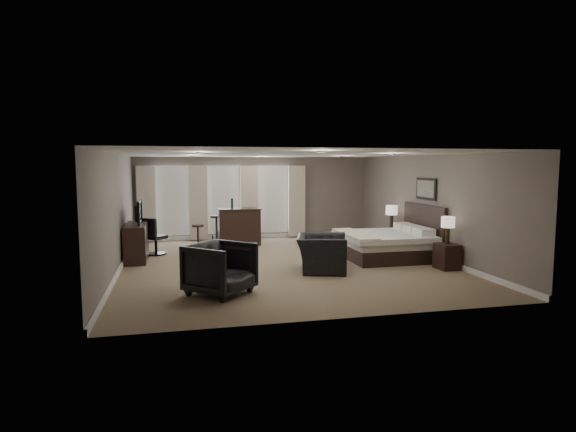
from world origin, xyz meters
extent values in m
cube|color=#736149|center=(0.00, 0.00, 0.00)|extent=(7.60, 8.60, 0.04)
cube|color=silver|center=(0.00, 0.00, 2.60)|extent=(7.60, 8.60, 0.04)
cube|color=#6C615A|center=(0.00, 4.25, 1.30)|extent=(7.50, 0.04, 2.60)
cube|color=#6C615A|center=(0.00, -4.25, 1.30)|extent=(7.50, 0.04, 2.60)
cube|color=#6C615A|center=(-3.75, 0.00, 1.30)|extent=(0.04, 8.50, 2.60)
cube|color=#6C615A|center=(3.75, 0.00, 1.30)|extent=(0.04, 8.50, 2.60)
cube|color=silver|center=(-2.60, 4.19, 1.25)|extent=(1.15, 0.04, 2.05)
cube|color=silver|center=(-1.00, 4.19, 1.25)|extent=(1.15, 0.04, 2.05)
cube|color=silver|center=(0.60, 4.19, 1.25)|extent=(1.15, 0.04, 2.05)
cube|color=#BEB09E|center=(-3.35, 4.07, 1.18)|extent=(0.55, 0.12, 2.30)
cube|color=#BEB09E|center=(-1.80, 4.07, 1.18)|extent=(0.55, 0.12, 2.30)
cube|color=#BEB09E|center=(-0.20, 4.07, 1.18)|extent=(0.55, 0.12, 2.30)
cube|color=#BEB09E|center=(1.35, 4.07, 1.18)|extent=(0.55, 0.12, 2.30)
cube|color=silver|center=(2.58, 0.03, 0.67)|extent=(2.12, 2.02, 1.35)
cube|color=black|center=(3.47, -1.42, 0.29)|extent=(0.43, 0.53, 0.57)
cube|color=black|center=(3.47, 1.48, 0.27)|extent=(0.40, 0.49, 0.53)
cube|color=beige|center=(3.47, -1.42, 0.88)|extent=(0.30, 0.30, 0.62)
cube|color=beige|center=(3.47, 1.48, 0.87)|extent=(0.33, 0.33, 0.68)
cube|color=slate|center=(3.70, 0.03, 1.75)|extent=(0.04, 0.96, 0.56)
cube|color=black|center=(-3.45, 1.25, 0.45)|extent=(0.50, 1.56, 0.90)
imported|color=black|center=(-3.45, 1.25, 0.97)|extent=(0.58, 1.00, 0.13)
imported|color=black|center=(0.65, -0.95, 0.53)|extent=(1.13, 1.41, 1.07)
imported|color=black|center=(-1.72, -2.41, 0.52)|extent=(1.39, 1.39, 1.04)
cube|color=black|center=(-0.67, 2.99, 0.55)|extent=(1.25, 0.65, 1.09)
cube|color=black|center=(-1.90, 2.36, 0.35)|extent=(0.38, 0.38, 0.71)
cube|color=black|center=(-1.29, 3.57, 0.41)|extent=(0.43, 0.43, 0.83)
cube|color=black|center=(-3.01, 1.90, 0.49)|extent=(0.71, 0.71, 0.98)
camera|label=1|loc=(-2.49, -11.04, 2.34)|focal=30.00mm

